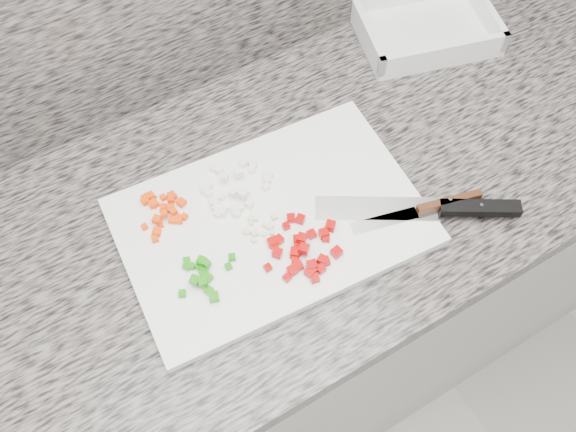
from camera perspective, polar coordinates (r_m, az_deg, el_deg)
name	(u,v)px	position (r m, az deg, el deg)	size (l,w,h in m)	color
cabinet	(260,317)	(1.50, -2.55, -8.94)	(3.92, 0.62, 0.86)	silver
countertop	(250,216)	(1.10, -3.44, 0.01)	(3.96, 0.64, 0.04)	#68625C
cutting_board	(271,221)	(1.06, -1.49, -0.47)	(0.49, 0.32, 0.02)	white
carrot_pile	(163,209)	(1.07, -11.03, 0.65)	(0.08, 0.09, 0.02)	#FF4205
onion_pile	(233,189)	(1.07, -4.92, 2.40)	(0.12, 0.12, 0.02)	white
green_pepper_pile	(203,274)	(1.00, -7.54, -5.16)	(0.11, 0.09, 0.02)	#1D850C
red_pepper_pile	(304,250)	(1.01, 1.45, -3.00)	(0.14, 0.13, 0.03)	#B00302
garlic_pile	(260,227)	(1.04, -2.53, -0.99)	(0.07, 0.05, 0.01)	beige
chef_knife	(445,208)	(1.08, 13.74, 0.68)	(0.30, 0.21, 0.02)	silver
paring_knife	(433,207)	(1.08, 12.75, 0.80)	(0.22, 0.07, 0.02)	silver
tray	(425,29)	(1.36, 12.12, 15.97)	(0.30, 0.25, 0.05)	white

